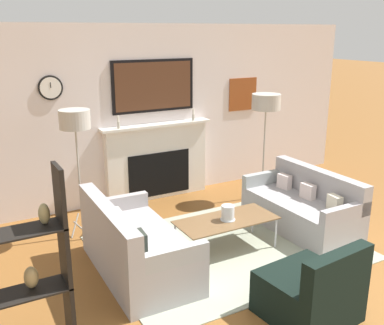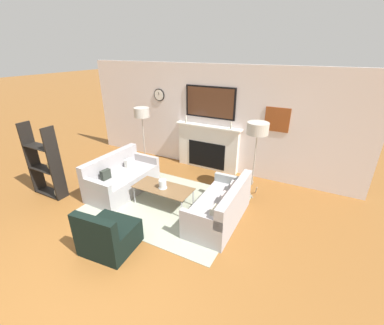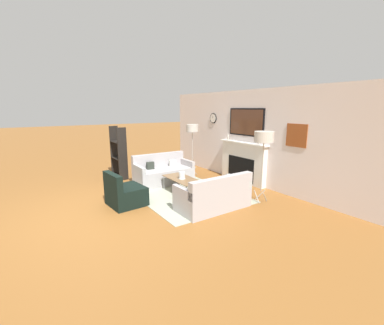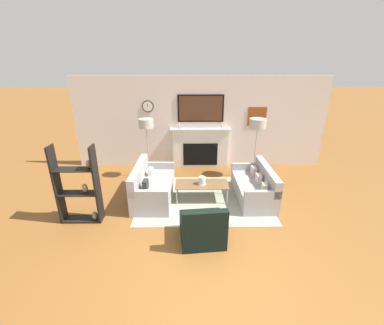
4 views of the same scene
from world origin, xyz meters
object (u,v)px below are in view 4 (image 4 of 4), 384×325
Objects in this scene: floor_lamp_right at (258,124)px; shelf_unit at (80,189)px; couch_left at (152,187)px; couch_right at (255,187)px; coffee_table at (202,185)px; hurricane_candle at (202,181)px; armchair at (202,228)px; floor_lamp_left at (146,124)px.

shelf_unit is at bearing -152.35° from floor_lamp_right.
couch_left is 2.44m from couch_right.
couch_right is 1.27m from coffee_table.
couch_left is at bearing 177.07° from hurricane_candle.
floor_lamp_right is at bearing 60.47° from armchair.
shelf_unit is (-2.41, 0.69, 0.45)m from armchair.
floor_lamp_left reaches higher than shelf_unit.
couch_right reaches higher than coffee_table.
floor_lamp_left reaches higher than armchair.
floor_lamp_right is 1.04× the size of shelf_unit.
couch_left is 1.36× the size of coffee_table.
couch_right reaches higher than hurricane_candle.
couch_right is 1.75m from floor_lamp_right.
couch_left reaches higher than hurricane_candle.
couch_right is at bearing 49.79° from armchair.
floor_lamp_right is at bearing -0.00° from floor_lamp_left.
hurricane_candle is (0.06, 1.50, 0.22)m from armchair.
armchair is 0.50× the size of floor_lamp_left.
shelf_unit reaches higher than couch_right.
floor_lamp_left is (-1.37, 2.77, 1.26)m from armchair.
coffee_table is at bearing -2.08° from couch_left.
floor_lamp_right is (1.57, 2.77, 1.26)m from armchair.
couch_right is 1.33× the size of coffee_table.
couch_right is at bearing -24.26° from floor_lamp_left.
shelf_unit is at bearing -116.60° from floor_lamp_left.
hurricane_candle is 2.17m from floor_lamp_left.
hurricane_candle is 2.23m from floor_lamp_right.
floor_lamp_right is (2.69, 1.21, 1.23)m from couch_left.
hurricane_candle is 0.11× the size of floor_lamp_right.
shelf_unit is (-2.46, -0.83, 0.34)m from coffee_table.
couch_left is 9.08× the size of hurricane_candle.
hurricane_candle is 2.61m from shelf_unit.
hurricane_candle is at bearing -68.80° from coffee_table.
armchair is 3.34m from floor_lamp_left.
couch_right is at bearing 1.94° from coffee_table.
floor_lamp_left is (-1.42, 1.25, 1.14)m from coffee_table.
armchair is 1.52m from hurricane_candle.
floor_lamp_right is (1.52, 1.25, 1.14)m from coffee_table.
hurricane_candle is (0.01, -0.02, 0.10)m from coffee_table.
armchair is 1.52m from coffee_table.
couch_left is 3.19m from floor_lamp_right.
couch_right is 1.93× the size of armchair.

